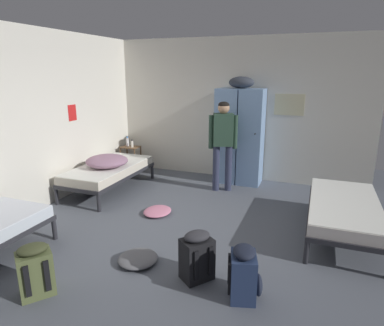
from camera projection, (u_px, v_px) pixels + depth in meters
The scene contains 15 objects.
ground_plane at pixel (185, 235), 4.58m from camera, with size 8.99×8.99×0.00m, color #565B66.
room_backdrop at pixel (143, 116), 5.90m from camera, with size 5.21×5.68×2.82m.
locker_bank at pixel (240, 134), 6.56m from camera, with size 0.90×0.55×2.07m.
shelf_unit at pixel (131, 156), 7.41m from camera, with size 0.38×0.30×0.57m.
bed_left_rear at pixel (109, 171), 6.23m from camera, with size 0.90×1.90×0.49m.
bed_right at pixel (344, 209), 4.50m from camera, with size 0.90×1.90×0.49m.
bedding_heap at pixel (107, 161), 6.07m from camera, with size 0.75×0.74×0.21m.
person_traveler at pixel (223, 138), 6.07m from camera, with size 0.50×0.32×1.65m.
water_bottle at pixel (127, 142), 7.37m from camera, with size 0.06×0.06×0.22m.
lotion_bottle at pixel (132, 144), 7.27m from camera, with size 0.05×0.05×0.17m.
backpack_olive at pixel (35, 271), 3.31m from camera, with size 0.42×0.41×0.55m.
backpack_navy at pixel (244, 274), 3.26m from camera, with size 0.39×0.37×0.55m.
backpack_black at pixel (196, 256), 3.57m from camera, with size 0.42×0.41×0.55m.
clothes_pile_grey at pixel (138, 259), 3.91m from camera, with size 0.46×0.47×0.10m.
clothes_pile_pink at pixel (157, 211), 5.26m from camera, with size 0.42×0.49×0.08m.
Camera 1 is at (1.57, -3.85, 2.16)m, focal length 31.42 mm.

